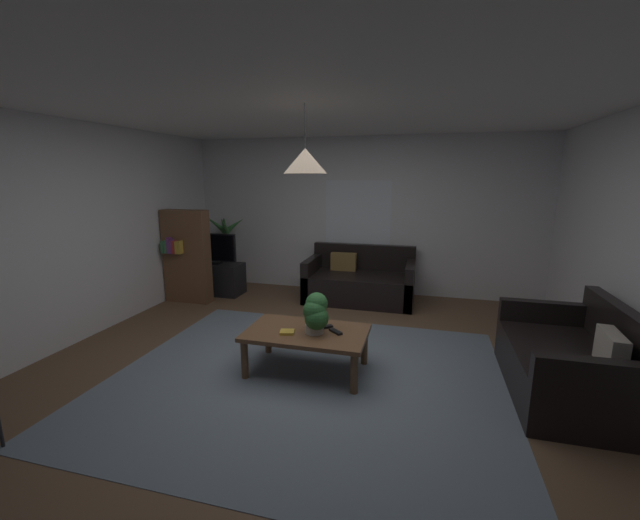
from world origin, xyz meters
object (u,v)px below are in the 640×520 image
remote_on_table_0 (325,327)px  potted_palm_corner (227,254)px  tv (213,248)px  tv_stand (215,278)px  couch_right_side (571,366)px  bookshelf_corner (186,256)px  couch_under_window (360,283)px  remote_on_table_1 (336,332)px  pendant_lamp (305,161)px  potted_plant_on_table (316,313)px  book_on_table_0 (287,332)px  coffee_table (307,336)px

remote_on_table_0 → potted_palm_corner: bearing=-175.6°
tv → tv_stand: bearing=90.0°
couch_right_side → tv_stand: size_ratio=1.64×
bookshelf_corner → couch_under_window: bearing=16.0°
couch_under_window → remote_on_table_1: bearing=-86.2°
remote_on_table_1 → pendant_lamp: 1.61m
couch_right_side → potted_plant_on_table: couch_right_side is taller
couch_under_window → remote_on_table_0: couch_under_window is taller
tv_stand → couch_right_side: bearing=-23.6°
book_on_table_0 → bookshelf_corner: (-2.24, 1.79, 0.28)m
coffee_table → pendant_lamp: 1.66m
potted_plant_on_table → tv: tv is taller
remote_on_table_0 → coffee_table: bearing=-93.0°
couch_under_window → book_on_table_0: 2.53m
book_on_table_0 → tv_stand: 3.06m
remote_on_table_1 → bookshelf_corner: size_ratio=0.11×
coffee_table → potted_plant_on_table: size_ratio=3.00×
potted_plant_on_table → tv_stand: size_ratio=0.43×
couch_under_window → tv: bearing=-173.5°
couch_right_side → bookshelf_corner: bookshelf_corner is taller
coffee_table → tv_stand: bearing=135.8°
couch_under_window → coffee_table: bearing=-93.0°
coffee_table → book_on_table_0: 0.21m
remote_on_table_1 → tv: tv is taller
remote_on_table_0 → tv: 3.13m
couch_right_side → pendant_lamp: size_ratio=2.47×
potted_plant_on_table → couch_right_side: bearing=4.8°
tv → book_on_table_0: bearing=-47.5°
book_on_table_0 → pendant_lamp: (0.16, 0.11, 1.59)m
remote_on_table_0 → remote_on_table_1: 0.15m
tv → bookshelf_corner: bearing=-112.1°
remote_on_table_0 → bookshelf_corner: 3.01m
potted_plant_on_table → pendant_lamp: (-0.10, 0.03, 1.39)m
couch_under_window → tv_stand: couch_under_window is taller
tv_stand → couch_under_window: bearing=5.9°
bookshelf_corner → tv: bearing=67.9°
remote_on_table_1 → potted_palm_corner: potted_palm_corner is taller
bookshelf_corner → tv_stand: bearing=68.8°
remote_on_table_1 → tv_stand: tv_stand is taller
potted_plant_on_table → potted_palm_corner: bearing=131.3°
couch_right_side → tv: bearing=-113.4°
book_on_table_0 → remote_on_table_1: size_ratio=0.83×
coffee_table → potted_palm_corner: potted_palm_corner is taller
coffee_table → potted_plant_on_table: potted_plant_on_table is taller
remote_on_table_1 → pendant_lamp: pendant_lamp is taller
remote_on_table_0 → pendant_lamp: 1.60m
pendant_lamp → potted_palm_corner: bearing=130.3°
couch_right_side → remote_on_table_0: couch_right_side is taller
potted_plant_on_table → potted_palm_corner: potted_palm_corner is taller
remote_on_table_1 → remote_on_table_0: bearing=-81.6°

